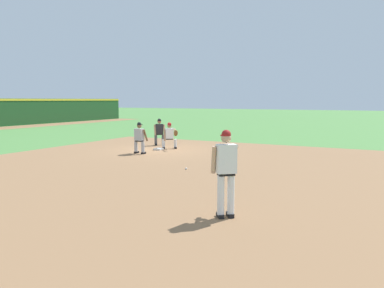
{
  "coord_description": "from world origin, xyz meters",
  "views": [
    {
      "loc": [
        -15.48,
        -10.01,
        2.47
      ],
      "look_at": [
        -5.87,
        -4.96,
        1.19
      ],
      "focal_mm": 35.0,
      "sensor_mm": 36.0,
      "label": 1
    }
  ],
  "objects_px": {
    "first_baseman": "(170,135)",
    "umpire": "(159,131)",
    "first_base_bag": "(159,149)",
    "baserunner": "(139,137)",
    "baseball": "(186,169)",
    "pitcher": "(226,168)"
  },
  "relations": [
    {
      "from": "baserunner",
      "to": "umpire",
      "type": "height_order",
      "value": "same"
    },
    {
      "from": "first_baseman",
      "to": "umpire",
      "type": "xyz_separation_m",
      "value": [
        1.06,
        1.31,
        0.06
      ]
    },
    {
      "from": "pitcher",
      "to": "umpire",
      "type": "distance_m",
      "value": 12.89
    },
    {
      "from": "pitcher",
      "to": "first_baseman",
      "type": "relative_size",
      "value": 1.39
    },
    {
      "from": "first_baseman",
      "to": "umpire",
      "type": "bearing_deg",
      "value": 50.92
    },
    {
      "from": "pitcher",
      "to": "umpire",
      "type": "relative_size",
      "value": 1.27
    },
    {
      "from": "first_base_bag",
      "to": "pitcher",
      "type": "distance_m",
      "value": 10.98
    },
    {
      "from": "first_base_bag",
      "to": "umpire",
      "type": "distance_m",
      "value": 2.11
    },
    {
      "from": "first_baseman",
      "to": "pitcher",
      "type": "bearing_deg",
      "value": -142.9
    },
    {
      "from": "first_base_bag",
      "to": "baserunner",
      "type": "height_order",
      "value": "baserunner"
    },
    {
      "from": "baserunner",
      "to": "umpire",
      "type": "distance_m",
      "value": 3.34
    },
    {
      "from": "first_baseman",
      "to": "umpire",
      "type": "relative_size",
      "value": 0.92
    },
    {
      "from": "first_base_bag",
      "to": "umpire",
      "type": "height_order",
      "value": "umpire"
    },
    {
      "from": "pitcher",
      "to": "baserunner",
      "type": "xyz_separation_m",
      "value": [
        6.84,
        7.13,
        -0.27
      ]
    },
    {
      "from": "first_base_bag",
      "to": "baserunner",
      "type": "bearing_deg",
      "value": 177.65
    },
    {
      "from": "baseball",
      "to": "baserunner",
      "type": "xyz_separation_m",
      "value": [
        2.47,
        3.79,
        0.76
      ]
    },
    {
      "from": "first_base_bag",
      "to": "first_baseman",
      "type": "xyz_separation_m",
      "value": [
        0.62,
        -0.28,
        0.69
      ]
    },
    {
      "from": "baseball",
      "to": "first_baseman",
      "type": "xyz_separation_m",
      "value": [
        4.6,
        3.44,
        0.69
      ]
    },
    {
      "from": "pitcher",
      "to": "first_base_bag",
      "type": "bearing_deg",
      "value": 40.24
    },
    {
      "from": "first_base_bag",
      "to": "baserunner",
      "type": "distance_m",
      "value": 1.69
    },
    {
      "from": "first_baseman",
      "to": "baseball",
      "type": "bearing_deg",
      "value": -143.18
    },
    {
      "from": "baseball",
      "to": "umpire",
      "type": "height_order",
      "value": "umpire"
    }
  ]
}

